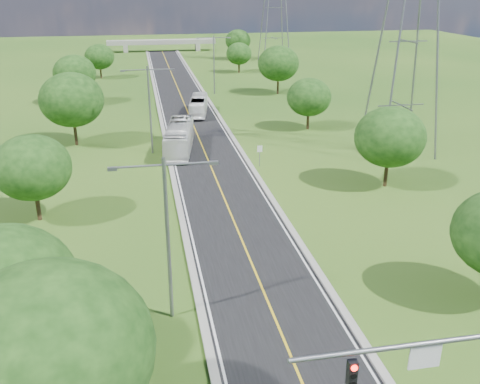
% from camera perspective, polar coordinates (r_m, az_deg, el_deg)
% --- Properties ---
extents(ground, '(260.00, 260.00, 0.00)m').
position_cam_1_polar(ground, '(78.01, -5.25, 7.67)').
color(ground, '#214914').
rests_on(ground, ground).
extents(road, '(8.00, 150.00, 0.06)m').
position_cam_1_polar(road, '(83.82, -5.67, 8.67)').
color(road, black).
rests_on(road, ground).
extents(curb_left, '(0.50, 150.00, 0.22)m').
position_cam_1_polar(curb_left, '(83.55, -8.61, 8.54)').
color(curb_left, gray).
rests_on(curb_left, ground).
extents(curb_right, '(0.50, 150.00, 0.22)m').
position_cam_1_polar(curb_right, '(84.26, -2.76, 8.87)').
color(curb_right, gray).
rests_on(curb_right, ground).
extents(signal_mast, '(8.54, 0.33, 7.20)m').
position_cam_1_polar(signal_mast, '(22.70, 21.28, -17.90)').
color(signal_mast, slate).
rests_on(signal_mast, ground).
extents(speed_limit_sign, '(0.55, 0.09, 2.40)m').
position_cam_1_polar(speed_limit_sign, '(57.39, 2.11, 4.24)').
color(speed_limit_sign, slate).
rests_on(speed_limit_sign, ground).
extents(overpass, '(30.00, 3.00, 3.20)m').
position_cam_1_polar(overpass, '(156.40, -8.35, 15.49)').
color(overpass, gray).
rests_on(overpass, ground).
extents(streetlight_near_left, '(5.90, 0.25, 10.00)m').
position_cam_1_polar(streetlight_near_left, '(30.28, -7.77, -3.68)').
color(streetlight_near_left, slate).
rests_on(streetlight_near_left, ground).
extents(streetlight_mid_left, '(5.90, 0.25, 10.00)m').
position_cam_1_polar(streetlight_mid_left, '(61.75, -9.63, 9.38)').
color(streetlight_mid_left, slate).
rests_on(streetlight_mid_left, ground).
extents(streetlight_far_right, '(5.90, 0.25, 10.00)m').
position_cam_1_polar(streetlight_far_right, '(95.16, -2.80, 13.93)').
color(streetlight_far_right, slate).
rests_on(streetlight_far_right, ground).
extents(power_tower_near, '(9.00, 6.40, 28.00)m').
position_cam_1_polar(power_tower_near, '(62.70, 17.65, 16.36)').
color(power_tower_near, slate).
rests_on(power_tower_near, ground).
extents(power_tower_far, '(9.00, 6.40, 28.00)m').
position_cam_1_polar(power_tower_far, '(134.58, 3.75, 19.64)').
color(power_tower_far, slate).
rests_on(power_tower_far, ground).
extents(tree_la, '(7.14, 7.14, 8.30)m').
position_cam_1_polar(tree_la, '(27.93, -24.00, -9.44)').
color(tree_la, black).
rests_on(tree_la, ground).
extents(tree_lb, '(6.30, 6.30, 7.33)m').
position_cam_1_polar(tree_lb, '(46.52, -21.29, 2.45)').
color(tree_lb, black).
rests_on(tree_lb, ground).
extents(tree_lc, '(7.56, 7.56, 8.79)m').
position_cam_1_polar(tree_lc, '(67.19, -17.53, 9.36)').
color(tree_lc, black).
rests_on(tree_lc, ground).
extents(tree_ld, '(6.72, 6.72, 7.82)m').
position_cam_1_polar(tree_ld, '(91.00, -17.24, 12.02)').
color(tree_ld, black).
rests_on(tree_ld, ground).
extents(tree_le, '(5.88, 5.88, 6.84)m').
position_cam_1_polar(tree_le, '(114.55, -14.77, 13.78)').
color(tree_le, black).
rests_on(tree_le, ground).
extents(tree_lf, '(7.98, 7.98, 9.28)m').
position_cam_1_polar(tree_lf, '(22.04, -19.69, -15.75)').
color(tree_lf, black).
rests_on(tree_lf, ground).
extents(tree_rb, '(6.72, 6.72, 7.82)m').
position_cam_1_polar(tree_rb, '(52.74, 15.70, 5.66)').
color(tree_rb, black).
rests_on(tree_rb, ground).
extents(tree_rc, '(5.88, 5.88, 6.84)m').
position_cam_1_polar(tree_rc, '(72.35, 7.37, 10.00)').
color(tree_rc, black).
rests_on(tree_rc, ground).
extents(tree_rd, '(7.14, 7.14, 8.30)m').
position_cam_1_polar(tree_rd, '(95.45, 4.12, 13.51)').
color(tree_rd, black).
rests_on(tree_rd, ground).
extents(tree_re, '(5.46, 5.46, 6.35)m').
position_cam_1_polar(tree_re, '(118.30, -0.12, 14.55)').
color(tree_re, black).
rests_on(tree_re, ground).
extents(tree_rf, '(6.30, 6.30, 7.33)m').
position_cam_1_polar(tree_rf, '(138.40, -0.22, 15.85)').
color(tree_rf, black).
rests_on(tree_rf, ground).
extents(bus_outbound, '(3.83, 9.80, 2.66)m').
position_cam_1_polar(bus_outbound, '(80.70, -4.44, 9.19)').
color(bus_outbound, white).
rests_on(bus_outbound, road).
extents(bus_inbound, '(4.52, 11.84, 3.22)m').
position_cam_1_polar(bus_inbound, '(63.08, -6.50, 5.80)').
color(bus_inbound, silver).
rests_on(bus_inbound, road).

